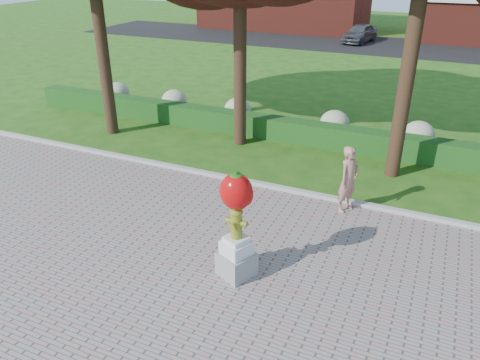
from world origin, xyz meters
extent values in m
plane|color=#215114|center=(0.00, 0.00, 0.00)|extent=(100.00, 100.00, 0.00)
cube|color=gray|center=(0.00, -4.00, 0.02)|extent=(40.00, 14.00, 0.04)
cube|color=#ADADA5|center=(0.00, 3.00, 0.07)|extent=(40.00, 0.18, 0.15)
cube|color=#124216|center=(0.00, 7.00, 0.40)|extent=(24.00, 0.70, 0.80)
ellipsoid|color=#ADAE85|center=(-9.00, 8.00, 0.55)|extent=(1.10, 1.10, 0.99)
ellipsoid|color=#ADAE85|center=(-6.00, 8.00, 0.55)|extent=(1.10, 1.10, 0.99)
ellipsoid|color=#ADAE85|center=(-3.00, 8.00, 0.55)|extent=(1.10, 1.10, 0.99)
ellipsoid|color=#ADAE85|center=(1.00, 8.00, 0.55)|extent=(1.10, 1.10, 0.99)
ellipsoid|color=#ADAE85|center=(4.00, 8.00, 0.55)|extent=(1.10, 1.10, 0.99)
cube|color=black|center=(0.00, 28.00, 0.01)|extent=(50.00, 8.00, 0.02)
cylinder|color=black|center=(-7.00, 5.00, 3.36)|extent=(0.44, 0.44, 6.72)
cylinder|color=black|center=(-2.00, 6.00, 3.08)|extent=(0.44, 0.44, 6.16)
cylinder|color=black|center=(3.50, 5.50, 3.64)|extent=(0.44, 0.44, 7.28)
cube|color=gray|center=(1.12, -1.17, 0.31)|extent=(0.89, 0.89, 0.54)
cube|color=silver|center=(1.12, -1.17, 0.74)|extent=(0.72, 0.72, 0.30)
cube|color=silver|center=(1.12, -1.17, 0.94)|extent=(0.58, 0.58, 0.11)
cylinder|color=olive|center=(1.12, -1.17, 1.30)|extent=(0.24, 0.24, 0.61)
ellipsoid|color=olive|center=(1.12, -1.17, 1.61)|extent=(0.28, 0.28, 0.20)
cylinder|color=olive|center=(0.95, -1.17, 1.37)|extent=(0.13, 0.12, 0.12)
cylinder|color=olive|center=(1.30, -1.17, 1.37)|extent=(0.13, 0.12, 0.12)
cylinder|color=olive|center=(1.12, -1.34, 1.37)|extent=(0.13, 0.13, 0.13)
cylinder|color=olive|center=(1.12, -1.17, 1.69)|extent=(0.09, 0.09, 0.05)
ellipsoid|color=#B90A09|center=(1.12, -1.17, 2.08)|extent=(0.68, 0.61, 0.79)
ellipsoid|color=#B90A09|center=(0.93, -1.17, 2.05)|extent=(0.34, 0.34, 0.50)
ellipsoid|color=#B90A09|center=(1.32, -1.17, 2.05)|extent=(0.34, 0.34, 0.50)
cylinder|color=#216216|center=(1.12, -1.17, 2.47)|extent=(0.11, 0.11, 0.13)
ellipsoid|color=#216216|center=(1.12, -1.17, 2.43)|extent=(0.26, 0.26, 0.09)
imported|color=tan|center=(2.67, 2.60, 0.96)|extent=(0.68, 0.79, 1.84)
imported|color=#45484D|center=(-2.14, 28.66, 0.71)|extent=(2.34, 4.28, 1.38)
camera|label=1|loc=(4.57, -8.69, 6.42)|focal=35.00mm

